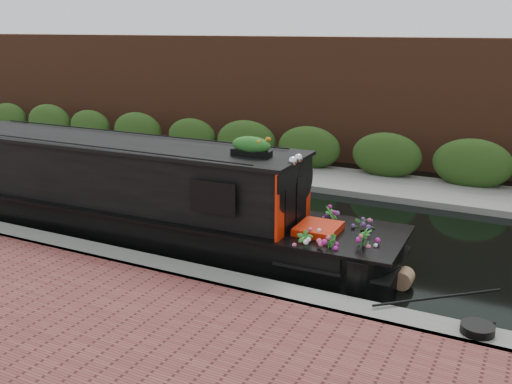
% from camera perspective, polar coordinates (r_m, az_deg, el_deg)
% --- Properties ---
extents(ground, '(80.00, 80.00, 0.00)m').
position_cam_1_polar(ground, '(13.22, -2.24, -2.84)').
color(ground, black).
rests_on(ground, ground).
extents(near_bank_coping, '(40.00, 0.60, 0.50)m').
position_cam_1_polar(near_bank_coping, '(10.66, -10.96, -7.96)').
color(near_bank_coping, slate).
rests_on(near_bank_coping, ground).
extents(far_bank_path, '(40.00, 2.40, 0.34)m').
position_cam_1_polar(far_bank_path, '(16.85, 4.72, 1.33)').
color(far_bank_path, slate).
rests_on(far_bank_path, ground).
extents(far_hedge, '(40.00, 1.10, 2.80)m').
position_cam_1_polar(far_hedge, '(17.66, 5.83, 2.00)').
color(far_hedge, '#254316').
rests_on(far_hedge, ground).
extents(far_brick_wall, '(40.00, 1.00, 8.00)m').
position_cam_1_polar(far_brick_wall, '(19.59, 8.06, 3.34)').
color(far_brick_wall, '#58301D').
rests_on(far_brick_wall, ground).
extents(narrowboat, '(11.12, 2.22, 2.59)m').
position_cam_1_polar(narrowboat, '(12.44, -12.52, -0.73)').
color(narrowboat, black).
rests_on(narrowboat, ground).
extents(rope_fender, '(0.33, 0.34, 0.33)m').
position_cam_1_polar(rope_fender, '(10.19, 14.54, -8.37)').
color(rope_fender, brown).
rests_on(rope_fender, ground).
extents(coiled_mooring_rope, '(0.46, 0.46, 0.12)m').
position_cam_1_polar(coiled_mooring_rope, '(8.63, 21.27, -12.63)').
color(coiled_mooring_rope, black).
rests_on(coiled_mooring_rope, near_bank_coping).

